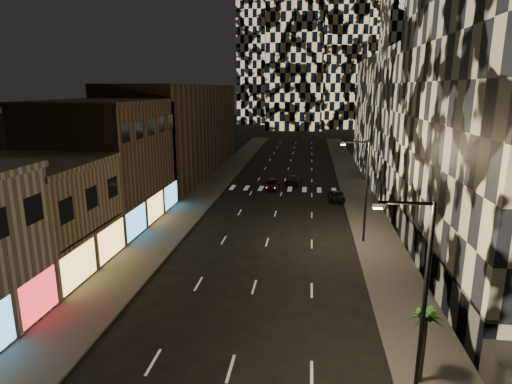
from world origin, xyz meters
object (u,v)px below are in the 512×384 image
(car_dark_midlane, at_px, (272,184))
(palm_tree, at_px, (425,321))
(streetlight_near, at_px, (420,288))
(car_dark_oncoming, at_px, (293,180))
(car_dark_rightlane, at_px, (336,196))
(streetlight_far, at_px, (364,184))

(car_dark_midlane, height_order, palm_tree, palm_tree)
(streetlight_near, distance_m, car_dark_oncoming, 44.00)
(streetlight_near, bearing_deg, car_dark_rightlane, 92.25)
(streetlight_far, relative_size, car_dark_oncoming, 1.94)
(car_dark_midlane, xyz_separation_m, car_dark_rightlane, (8.44, -5.34, -0.16))
(car_dark_rightlane, distance_m, palm_tree, 33.61)
(car_dark_midlane, relative_size, palm_tree, 1.13)
(car_dark_oncoming, xyz_separation_m, car_dark_rightlane, (5.67, -8.72, -0.10))
(car_dark_midlane, relative_size, car_dark_oncoming, 0.92)
(streetlight_near, bearing_deg, streetlight_far, 90.00)
(streetlight_far, bearing_deg, car_dark_oncoming, 106.86)
(streetlight_far, bearing_deg, car_dark_midlane, 116.31)
(streetlight_near, distance_m, car_dark_rightlane, 34.82)
(streetlight_near, height_order, car_dark_rightlane, streetlight_near)
(streetlight_far, bearing_deg, streetlight_near, -90.00)
(car_dark_midlane, relative_size, car_dark_rightlane, 1.04)
(streetlight_far, distance_m, car_dark_oncoming, 24.67)
(streetlight_near, distance_m, streetlight_far, 20.00)
(car_dark_oncoming, bearing_deg, car_dark_midlane, 52.31)
(car_dark_oncoming, xyz_separation_m, palm_tree, (7.69, -42.16, 2.62))
(streetlight_far, xyz_separation_m, car_dark_midlane, (-9.79, 19.80, -4.62))
(streetlight_near, height_order, car_dark_midlane, streetlight_near)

